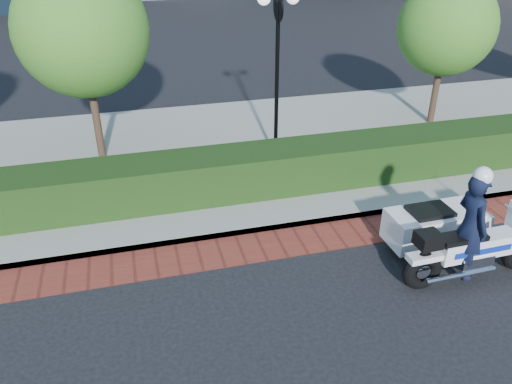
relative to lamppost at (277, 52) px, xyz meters
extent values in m
plane|color=black|center=(-1.00, -5.20, -2.96)|extent=(120.00, 120.00, 0.00)
cube|color=maroon|center=(-1.00, -3.70, -2.95)|extent=(60.00, 1.00, 0.01)
cube|color=gray|center=(-1.00, 0.80, -2.88)|extent=(60.00, 8.00, 0.15)
cube|color=black|center=(-1.00, -1.60, -2.31)|extent=(18.00, 1.20, 1.00)
cylinder|color=black|center=(0.00, 0.00, -2.66)|extent=(0.30, 0.30, 0.30)
cylinder|color=black|center=(0.00, 0.00, -0.81)|extent=(0.10, 0.10, 3.70)
cylinder|color=black|center=(0.00, 0.00, 1.04)|extent=(0.04, 0.70, 0.70)
cylinder|color=#332319|center=(-4.50, 1.30, -1.72)|extent=(0.20, 0.20, 2.17)
sphere|color=#1B681A|center=(-4.50, 1.30, 0.48)|extent=(3.20, 3.20, 3.20)
cylinder|color=#332319|center=(5.50, 1.30, -1.85)|extent=(0.20, 0.20, 1.92)
sphere|color=#1B681A|center=(5.50, 1.30, 0.10)|extent=(2.80, 2.80, 2.80)
torus|color=black|center=(0.99, -5.64, -2.58)|extent=(0.76, 0.25, 0.76)
cube|color=silver|center=(2.02, -5.62, -2.25)|extent=(1.50, 0.40, 0.39)
cube|color=silver|center=(1.96, -5.62, -2.52)|extent=(0.64, 0.47, 0.32)
cube|color=black|center=(1.67, -5.63, -2.02)|extent=(0.87, 0.36, 0.11)
cube|color=black|center=(0.99, -5.64, -1.93)|extent=(0.41, 0.38, 0.25)
cube|color=silver|center=(1.77, -4.65, -2.39)|extent=(1.79, 0.84, 0.63)
cube|color=black|center=(1.65, -4.66, -2.04)|extent=(0.81, 0.59, 0.09)
torus|color=black|center=(1.64, -4.11, -2.67)|extent=(0.58, 0.20, 0.57)
imported|color=black|center=(1.79, -5.63, -1.80)|extent=(0.49, 0.73, 1.98)
sphere|color=white|center=(1.79, -5.63, -0.83)|extent=(0.32, 0.32, 0.32)
camera|label=1|loc=(-3.63, -11.66, 2.85)|focal=35.00mm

